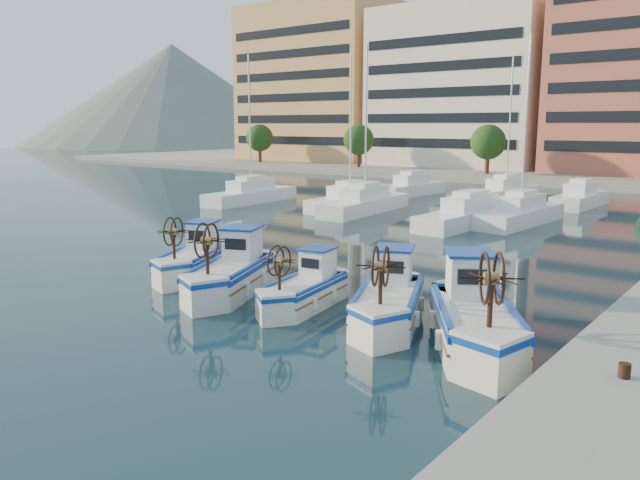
{
  "coord_description": "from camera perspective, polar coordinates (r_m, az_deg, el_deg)",
  "views": [
    {
      "loc": [
        15.49,
        -14.97,
        6.18
      ],
      "look_at": [
        -0.11,
        4.81,
        1.5
      ],
      "focal_mm": 35.0,
      "sensor_mm": 36.0,
      "label": 1
    }
  ],
  "objects": [
    {
      "name": "hill_west",
      "position": [
        199.59,
        -13.09,
        8.48
      ],
      "size": [
        180.0,
        180.0,
        60.0
      ],
      "primitive_type": "cone",
      "color": "slate",
      "rests_on": "ground"
    },
    {
      "name": "fishing_boat_e",
      "position": [
        18.15,
        13.93,
        -6.79
      ],
      "size": [
        4.39,
        5.19,
        3.17
      ],
      "rotation": [
        0.0,
        0.0,
        0.58
      ],
      "color": "silver",
      "rests_on": "ground"
    },
    {
      "name": "yacht_marina",
      "position": [
        46.64,
        14.59,
        3.22
      ],
      "size": [
        40.34,
        23.8,
        11.5
      ],
      "color": "white",
      "rests_on": "ground"
    },
    {
      "name": "fishing_boat_b",
      "position": [
        23.32,
        -8.08,
        -2.88
      ],
      "size": [
        3.55,
        4.91,
        2.96
      ],
      "rotation": [
        0.0,
        0.0,
        0.4
      ],
      "color": "silver",
      "rests_on": "ground"
    },
    {
      "name": "fishing_boat_c",
      "position": [
        21.44,
        -1.35,
        -4.37
      ],
      "size": [
        2.2,
        4.0,
        2.42
      ],
      "rotation": [
        0.0,
        0.0,
        0.17
      ],
      "color": "silver",
      "rests_on": "ground"
    },
    {
      "name": "fishing_boat_d",
      "position": [
        19.84,
        6.32,
        -5.33
      ],
      "size": [
        3.48,
        4.71,
        2.84
      ],
      "rotation": [
        0.0,
        0.0,
        0.43
      ],
      "color": "silver",
      "rests_on": "ground"
    },
    {
      "name": "fishing_boat_a",
      "position": [
        26.32,
        -11.41,
        -1.6
      ],
      "size": [
        3.43,
        4.51,
        2.72
      ],
      "rotation": [
        0.0,
        0.0,
        0.46
      ],
      "color": "silver",
      "rests_on": "ground"
    },
    {
      "name": "ground",
      "position": [
        22.41,
        -7.46,
        -5.57
      ],
      "size": [
        300.0,
        300.0,
        0.0
      ],
      "primitive_type": "plane",
      "color": "#1B3646",
      "rests_on": "ground"
    }
  ]
}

